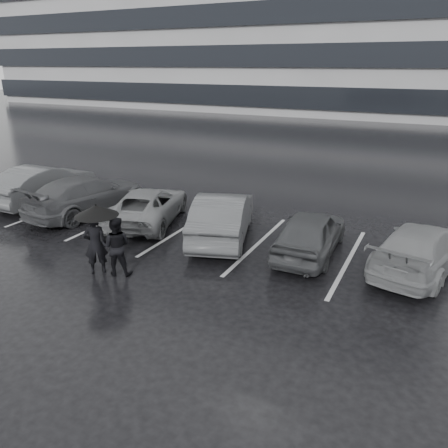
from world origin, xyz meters
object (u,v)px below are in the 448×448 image
car_east (420,248)px  pedestrian_left (95,244)px  car_west_b (148,205)px  car_west_d (43,184)px  car_west_c (87,195)px  pedestrian_right (116,246)px  car_main (310,233)px  car_west_a (223,216)px

car_east → pedestrian_left: pedestrian_left is taller
car_west_b → car_east: 8.88m
car_west_d → car_east: 14.05m
car_west_c → pedestrian_right: size_ratio=3.04×
car_main → pedestrian_left: size_ratio=2.36×
car_west_b → pedestrian_right: size_ratio=2.71×
car_west_b → car_main: bearing=161.4°
car_west_b → car_west_c: bearing=-12.2°
car_west_c → pedestrian_left: size_ratio=2.97×
car_west_c → pedestrian_right: 5.57m
pedestrian_left → pedestrian_right: 0.57m
car_west_a → car_east: (5.85, 0.26, -0.10)m
car_east → pedestrian_left: (-7.73, -4.04, 0.19)m
car_main → car_west_d: car_west_d is taller
car_west_a → car_west_d: (-8.20, 0.23, 0.01)m
car_west_d → pedestrian_right: size_ratio=2.81×
car_main → car_west_c: car_west_c is taller
car_main → car_west_a: car_west_a is taller
car_main → car_west_a: (-2.88, 0.00, 0.08)m
car_west_a → car_west_d: 8.21m
pedestrian_right → car_east: bearing=-174.0°
car_main → car_west_b: car_main is taller
car_main → pedestrian_right: 5.54m
car_west_d → car_west_b: bearing=179.3°
car_east → car_main: bearing=17.6°
car_west_c → pedestrian_right: pedestrian_right is taller
car_west_b → pedestrian_left: bearing=89.4°
car_west_a → car_east: 5.85m
car_west_c → car_east: size_ratio=1.12×
car_west_a → car_west_d: car_west_d is taller
car_west_a → car_west_b: size_ratio=1.03×
car_west_b → car_west_d: size_ratio=0.96×
car_west_b → car_west_d: (-5.17, 0.06, 0.14)m
car_west_d → car_east: car_west_d is taller
pedestrian_left → pedestrian_right: bearing=157.6°
car_west_b → car_east: (8.88, 0.09, 0.03)m
car_west_a → pedestrian_left: (-1.88, -3.78, 0.09)m
pedestrian_left → pedestrian_right: size_ratio=1.02×
car_east → car_west_c: bearing=13.9°
car_west_d → car_west_a: bearing=178.3°
car_east → pedestrian_left: 8.73m
car_main → car_west_c: size_ratio=0.80×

